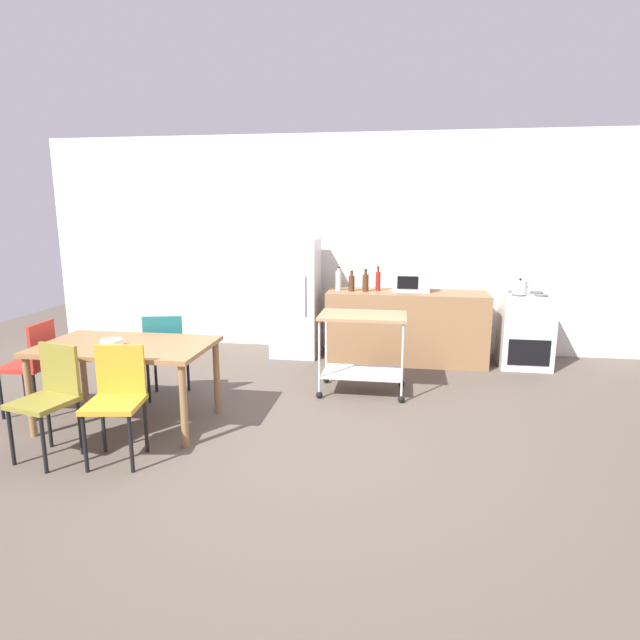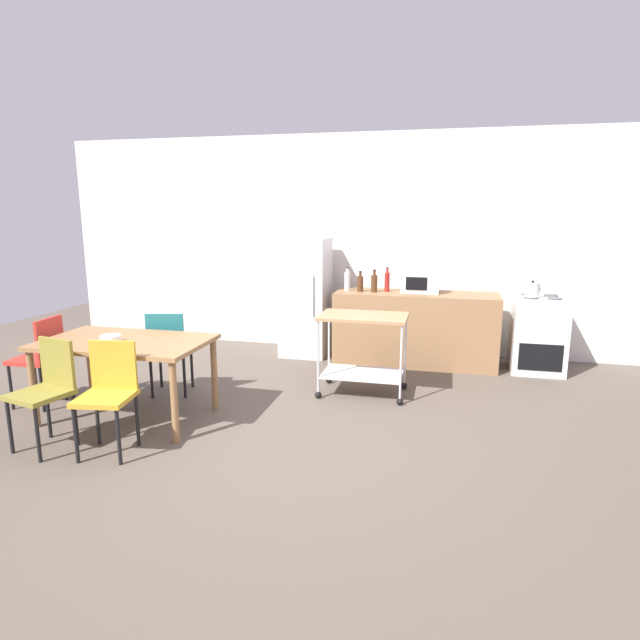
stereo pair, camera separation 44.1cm
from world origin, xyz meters
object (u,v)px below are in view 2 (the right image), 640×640
(bottle_sesame_oil, at_px, (347,281))
(microwave, at_px, (420,282))
(fruit_bowl, at_px, (111,339))
(refrigerator, at_px, (306,297))
(dining_table, at_px, (125,348))
(bottle_soda, at_px, (374,283))
(chair_olive, at_px, (47,386))
(kitchen_cart, at_px, (363,341))
(bottle_sparkling_water, at_px, (387,281))
(chair_teal, at_px, (169,347))
(chair_mustard, at_px, (108,390))
(stove_oven, at_px, (538,334))
(chair_red, at_px, (41,355))
(kettle, at_px, (532,290))
(bottle_soy_sauce, at_px, (360,283))

(bottle_sesame_oil, xyz_separation_m, microwave, (0.91, 0.09, 0.00))
(fruit_bowl, bearing_deg, refrigerator, 67.94)
(dining_table, relative_size, bottle_soda, 5.35)
(chair_olive, xyz_separation_m, kitchen_cart, (2.28, 1.87, 0.05))
(bottle_sparkling_water, xyz_separation_m, fruit_bowl, (-2.16, -2.61, -0.24))
(bottle_sparkling_water, bearing_deg, chair_teal, -138.17)
(chair_olive, height_order, refrigerator, refrigerator)
(dining_table, relative_size, chair_mustard, 1.69)
(chair_mustard, bearing_deg, chair_teal, 90.03)
(fruit_bowl, bearing_deg, stove_oven, 33.02)
(bottle_sesame_oil, height_order, bottle_soda, bottle_sesame_oil)
(dining_table, bearing_deg, chair_red, 174.66)
(bottle_sesame_oil, xyz_separation_m, kettle, (2.20, -0.07, -0.03))
(chair_olive, relative_size, chair_teal, 1.00)
(bottle_soda, height_order, fruit_bowl, bottle_soda)
(kitchen_cart, distance_m, bottle_soy_sauce, 1.33)
(chair_olive, relative_size, fruit_bowl, 4.88)
(bottle_soda, bearing_deg, refrigerator, 171.39)
(dining_table, distance_m, microwave, 3.59)
(chair_teal, height_order, stove_oven, stove_oven)
(kitchen_cart, bearing_deg, chair_teal, -165.64)
(stove_oven, height_order, bottle_soy_sauce, bottle_soy_sauce)
(chair_mustard, bearing_deg, stove_oven, 31.65)
(refrigerator, bearing_deg, kitchen_cart, -54.30)
(chair_teal, distance_m, microwave, 3.12)
(chair_red, relative_size, stove_oven, 0.97)
(bottle_sesame_oil, height_order, bottle_soy_sauce, bottle_sesame_oil)
(chair_olive, height_order, fruit_bowl, chair_olive)
(dining_table, height_order, bottle_soy_sauce, bottle_soy_sauce)
(kitchen_cart, height_order, microwave, microwave)
(chair_olive, height_order, bottle_soy_sauce, bottle_soy_sauce)
(chair_olive, xyz_separation_m, bottle_sesame_oil, (1.87, 3.14, 0.51))
(stove_oven, bearing_deg, chair_red, -154.23)
(chair_olive, bearing_deg, chair_teal, 90.24)
(kettle, bearing_deg, refrigerator, 176.30)
(chair_mustard, bearing_deg, microwave, 45.93)
(chair_red, height_order, refrigerator, refrigerator)
(kettle, bearing_deg, chair_red, -154.63)
(chair_teal, distance_m, refrigerator, 2.13)
(chair_mustard, xyz_separation_m, kettle, (3.54, 3.02, 0.48))
(chair_olive, bearing_deg, bottle_soy_sauce, 70.36)
(chair_olive, bearing_deg, fruit_bowl, 84.10)
(bottle_soy_sauce, bearing_deg, bottle_sesame_oil, 168.50)
(stove_oven, distance_m, bottle_soy_sauce, 2.22)
(chair_red, bearing_deg, kitchen_cart, 106.51)
(dining_table, bearing_deg, chair_olive, -110.90)
(refrigerator, bearing_deg, stove_oven, -1.60)
(dining_table, height_order, refrigerator, refrigerator)
(chair_teal, bearing_deg, refrigerator, -131.36)
(kitchen_cart, distance_m, bottle_sesame_oil, 1.41)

